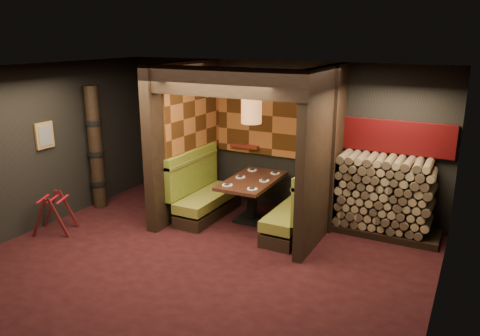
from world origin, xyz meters
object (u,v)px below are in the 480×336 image
Objects in this scene: dining_table at (252,192)px; totem_column at (96,149)px; booth_bench_right at (298,212)px; firewood_stack at (389,197)px; pendant_lamp at (251,110)px; booth_bench_left at (203,195)px; luggage_rack at (54,212)px.

totem_column reaches higher than dining_table.
totem_column is at bearing -166.06° from dining_table.
booth_bench_right is 0.92× the size of firewood_stack.
dining_table is at bearing 90.00° from pendant_lamp.
firewood_stack is (3.25, 0.70, 0.28)m from booth_bench_left.
luggage_rack is (-2.80, -2.00, -1.69)m from pendant_lamp.
totem_column is 1.39× the size of firewood_stack.
luggage_rack is at bearing -144.46° from pendant_lamp.
dining_table reaches higher than luggage_rack.
booth_bench_right is 0.67× the size of totem_column.
booth_bench_left reaches higher than luggage_rack.
luggage_rack is at bearing -135.35° from booth_bench_left.
pendant_lamp is 3.83m from luggage_rack.
booth_bench_right reaches higher than dining_table.
firewood_stack is (2.32, 0.55, -1.37)m from pendant_lamp.
dining_table is 3.17m from totem_column.
pendant_lamp reaches higher than dining_table.
booth_bench_left is 3.33m from firewood_stack.
dining_table is at bearing 168.47° from booth_bench_right.
booth_bench_right is 1.97× the size of luggage_rack.
firewood_stack is at bearing 26.48° from luggage_rack.
booth_bench_left is 1.89m from booth_bench_right.
booth_bench_left and booth_bench_right have the same top height.
booth_bench_left is 1.00× the size of booth_bench_right.
firewood_stack is at bearing 27.35° from booth_bench_right.
pendant_lamp is 1.26× the size of luggage_rack.
luggage_rack is (-2.80, -2.05, -0.19)m from dining_table.
firewood_stack reaches higher than dining_table.
dining_table is 0.88× the size of firewood_stack.
totem_column is 5.50m from firewood_stack.
dining_table is 1.49m from pendant_lamp.
pendant_lamp is (-0.97, 0.15, 1.65)m from booth_bench_right.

